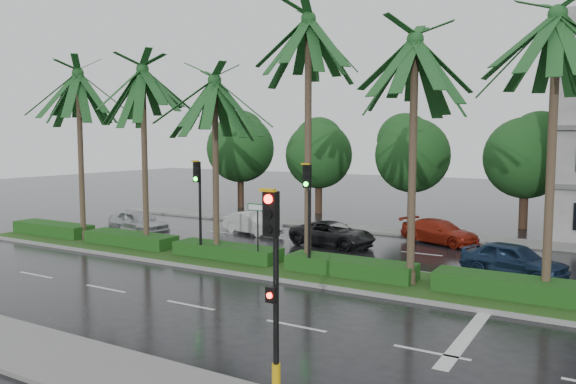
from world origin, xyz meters
The scene contains 17 objects.
ground centered at (0.00, 0.00, 0.00)m, with size 120.00×120.00×0.00m, color black.
near_sidewalk centered at (0.00, -10.20, 0.06)m, with size 40.00×2.40×0.12m, color slate.
far_sidewalk centered at (0.00, 12.00, 0.06)m, with size 40.00×2.00×0.12m, color slate.
median centered at (0.00, 1.00, 0.08)m, with size 36.00×4.00×0.15m.
hedge centered at (0.00, 1.00, 0.45)m, with size 35.20×1.40×0.60m.
lane_markings centered at (3.04, -0.43, 0.01)m, with size 34.00×13.06×0.01m.
palm_row centered at (-1.25, 1.02, 8.34)m, with size 26.30×4.20×10.85m.
signal_near centered at (6.00, -9.39, 2.50)m, with size 0.34×0.45×4.36m.
signal_median_left centered at (-4.00, 0.30, 3.00)m, with size 0.34×0.42×4.36m.
signal_median_right centered at (1.50, 0.30, 3.00)m, with size 0.34×0.42×4.36m.
street_sign centered at (-1.00, 0.48, 2.12)m, with size 0.95×0.09×2.60m.
bg_trees centered at (-0.47, 17.59, 4.69)m, with size 33.18×5.33×7.69m.
car_silver centered at (-11.50, 4.00, 0.71)m, with size 4.15×1.67×1.41m, color #AFB3B7.
car_white centered at (-6.04, 7.50, 0.63)m, with size 3.82×1.33×1.26m, color silver.
car_darkgrey centered at (-0.50, 6.61, 0.62)m, with size 4.46×2.06×1.24m, color black.
car_red centered at (4.00, 10.07, 0.62)m, with size 4.26×1.73×1.24m, color maroon.
car_blue centered at (8.50, 4.39, 0.69)m, with size 4.07×1.64×1.39m, color #182B49.
Camera 1 is at (11.93, -18.81, 5.46)m, focal length 35.00 mm.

